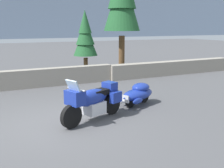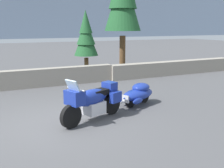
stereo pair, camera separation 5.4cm
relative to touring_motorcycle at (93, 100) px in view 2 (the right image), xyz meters
The scene contains 5 objects.
ground_plane 1.20m from the touring_motorcycle, 165.79° to the left, with size 80.00×80.00×0.00m, color #4C4C4F.
stone_guard_wall 5.25m from the touring_motorcycle, 93.80° to the left, with size 24.00×0.61×0.83m.
touring_motorcycle is the anchor object (origin of this frame).
car_shaped_trailer 2.21m from the touring_motorcycle, 22.34° to the left, with size 2.17×1.22×0.76m.
pine_tree_secondary 7.36m from the touring_motorcycle, 71.32° to the left, with size 1.30×1.30×3.58m.
Camera 2 is at (-1.76, -7.37, 2.74)m, focal length 43.39 mm.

